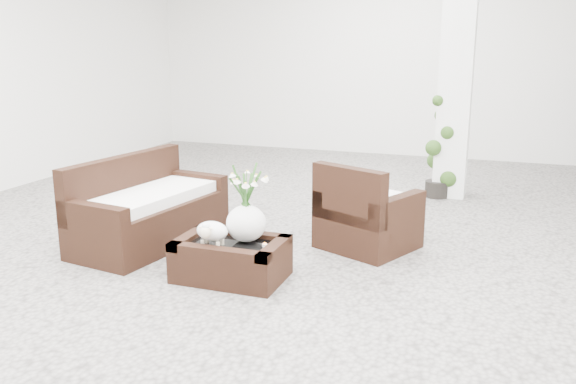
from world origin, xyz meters
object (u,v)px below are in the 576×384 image
(topiary, at_px, (439,148))
(coffee_table, at_px, (231,261))
(armchair, at_px, (369,205))
(loveseat, at_px, (150,201))

(topiary, bearing_deg, coffee_table, -111.09)
(armchair, distance_m, loveseat, 2.15)
(armchair, relative_size, loveseat, 0.53)
(coffee_table, bearing_deg, armchair, 52.24)
(armchair, bearing_deg, loveseat, 40.48)
(armchair, bearing_deg, coffee_table, 76.29)
(coffee_table, height_order, topiary, topiary)
(armchair, height_order, loveseat, loveseat)
(armchair, xyz_separation_m, topiary, (0.41, 2.26, 0.22))
(topiary, bearing_deg, loveseat, -130.78)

